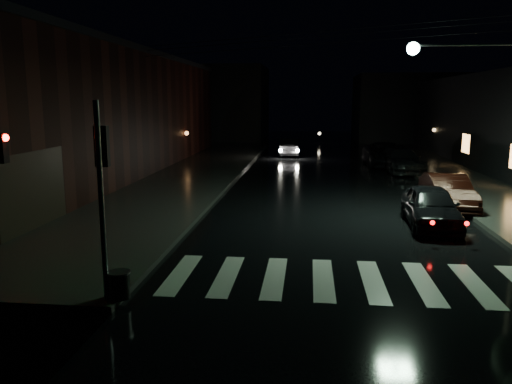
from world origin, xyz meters
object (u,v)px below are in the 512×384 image
(parked_car_a, at_px, (431,206))
(parked_car_d, at_px, (385,154))
(parked_car_b, at_px, (447,192))
(parked_car_c, at_px, (401,160))
(oncoming_car, at_px, (290,147))

(parked_car_a, xyz_separation_m, parked_car_d, (0.81, 16.33, 0.07))
(parked_car_b, height_order, parked_car_d, parked_car_d)
(parked_car_b, height_order, parked_car_c, parked_car_c)
(parked_car_d, distance_m, oncoming_car, 8.65)
(parked_car_a, xyz_separation_m, parked_car_b, (1.35, 3.07, -0.01))
(parked_car_a, distance_m, parked_car_c, 13.76)
(parked_car_d, bearing_deg, parked_car_c, -78.66)
(parked_car_c, relative_size, parked_car_d, 0.90)
(parked_car_c, bearing_deg, parked_car_d, 96.02)
(parked_car_a, height_order, parked_car_c, parked_car_c)
(parked_car_a, xyz_separation_m, parked_car_c, (1.35, 13.70, 0.02))
(parked_car_b, xyz_separation_m, parked_car_c, (0.00, 10.63, 0.04))
(oncoming_car, bearing_deg, parked_car_d, 139.34)
(parked_car_a, relative_size, parked_car_c, 0.83)
(oncoming_car, bearing_deg, parked_car_a, 104.72)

